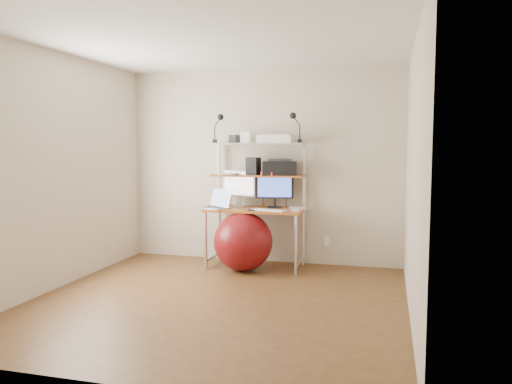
# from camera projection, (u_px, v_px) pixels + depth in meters

# --- Properties ---
(room) EXTENTS (3.60, 3.60, 3.60)m
(room) POSITION_uv_depth(u_px,v_px,m) (217.00, 173.00, 4.76)
(room) COLOR brown
(room) RESTS_ON ground
(computer_desk) EXTENTS (1.20, 0.60, 1.57)m
(computer_desk) POSITION_uv_depth(u_px,v_px,m) (257.00, 191.00, 6.23)
(computer_desk) COLOR #B55F23
(computer_desk) RESTS_ON ground
(desktop) EXTENTS (1.20, 0.60, 0.00)m
(desktop) POSITION_uv_depth(u_px,v_px,m) (255.00, 208.00, 6.19)
(desktop) COLOR #B55F23
(desktop) RESTS_ON computer_desk
(mid_shelf) EXTENTS (1.18, 0.34, 0.00)m
(mid_shelf) POSITION_uv_depth(u_px,v_px,m) (258.00, 175.00, 6.28)
(mid_shelf) COLOR #B55F23
(mid_shelf) RESTS_ON computer_desk
(top_shelf) EXTENTS (1.18, 0.34, 0.00)m
(top_shelf) POSITION_uv_depth(u_px,v_px,m) (258.00, 143.00, 6.24)
(top_shelf) COLOR silver
(top_shelf) RESTS_ON computer_desk
(floor) EXTENTS (3.60, 3.60, 0.00)m
(floor) POSITION_uv_depth(u_px,v_px,m) (217.00, 301.00, 4.87)
(floor) COLOR brown
(floor) RESTS_ON ground
(wall_outlet) EXTENTS (0.08, 0.01, 0.12)m
(wall_outlet) POSITION_uv_depth(u_px,v_px,m) (327.00, 241.00, 6.35)
(wall_outlet) COLOR white
(wall_outlet) RESTS_ON room
(monitor_silver) EXTENTS (0.45, 0.18, 0.50)m
(monitor_silver) POSITION_uv_depth(u_px,v_px,m) (239.00, 186.00, 6.37)
(monitor_silver) COLOR #BBBCC0
(monitor_silver) RESTS_ON desktop
(monitor_black) EXTENTS (0.47, 0.16, 0.47)m
(monitor_black) POSITION_uv_depth(u_px,v_px,m) (275.00, 189.00, 6.24)
(monitor_black) COLOR black
(monitor_black) RESTS_ON desktop
(laptop) EXTENTS (0.45, 0.42, 0.31)m
(laptop) POSITION_uv_depth(u_px,v_px,m) (218.00, 204.00, 6.20)
(laptop) COLOR silver
(laptop) RESTS_ON desktop
(keyboard) EXTENTS (0.45, 0.24, 0.01)m
(keyboard) POSITION_uv_depth(u_px,v_px,m) (268.00, 210.00, 5.97)
(keyboard) COLOR white
(keyboard) RESTS_ON desktop
(mouse) EXTENTS (0.09, 0.06, 0.02)m
(mouse) POSITION_uv_depth(u_px,v_px,m) (296.00, 210.00, 5.94)
(mouse) COLOR white
(mouse) RESTS_ON desktop
(mac_mini) EXTENTS (0.22, 0.22, 0.04)m
(mac_mini) POSITION_uv_depth(u_px,v_px,m) (299.00, 207.00, 6.12)
(mac_mini) COLOR silver
(mac_mini) RESTS_ON desktop
(phone) EXTENTS (0.10, 0.15, 0.01)m
(phone) POSITION_uv_depth(u_px,v_px,m) (251.00, 210.00, 6.02)
(phone) COLOR black
(phone) RESTS_ON desktop
(printer) EXTENTS (0.47, 0.37, 0.20)m
(printer) POSITION_uv_depth(u_px,v_px,m) (280.00, 168.00, 6.20)
(printer) COLOR black
(printer) RESTS_ON mid_shelf
(nas_cube) EXTENTS (0.17, 0.17, 0.22)m
(nas_cube) POSITION_uv_depth(u_px,v_px,m) (253.00, 166.00, 6.31)
(nas_cube) COLOR black
(nas_cube) RESTS_ON mid_shelf
(red_box) EXTENTS (0.18, 0.14, 0.04)m
(red_box) POSITION_uv_depth(u_px,v_px,m) (268.00, 174.00, 6.15)
(red_box) COLOR red
(red_box) RESTS_ON mid_shelf
(scanner) EXTENTS (0.43, 0.28, 0.11)m
(scanner) POSITION_uv_depth(u_px,v_px,m) (276.00, 139.00, 6.18)
(scanner) COLOR white
(scanner) RESTS_ON top_shelf
(box_white) EXTENTS (0.12, 0.10, 0.14)m
(box_white) POSITION_uv_depth(u_px,v_px,m) (246.00, 137.00, 6.27)
(box_white) COLOR white
(box_white) RESTS_ON top_shelf
(box_grey) EXTENTS (0.13, 0.13, 0.10)m
(box_grey) POSITION_uv_depth(u_px,v_px,m) (234.00, 139.00, 6.37)
(box_grey) COLOR #2D2C2F
(box_grey) RESTS_ON top_shelf
(clip_lamp_left) EXTENTS (0.14, 0.08, 0.36)m
(clip_lamp_left) POSITION_uv_depth(u_px,v_px,m) (219.00, 122.00, 6.24)
(clip_lamp_left) COLOR black
(clip_lamp_left) RESTS_ON top_shelf
(clip_lamp_right) EXTENTS (0.15, 0.08, 0.37)m
(clip_lamp_right) POSITION_uv_depth(u_px,v_px,m) (294.00, 121.00, 6.03)
(clip_lamp_right) COLOR black
(clip_lamp_right) RESTS_ON top_shelf
(exercise_ball) EXTENTS (0.72, 0.72, 0.72)m
(exercise_ball) POSITION_uv_depth(u_px,v_px,m) (243.00, 242.00, 6.04)
(exercise_ball) COLOR maroon
(exercise_ball) RESTS_ON floor
(paper_stack) EXTENTS (0.43, 0.42, 0.02)m
(paper_stack) POSITION_uv_depth(u_px,v_px,m) (230.00, 173.00, 6.37)
(paper_stack) COLOR white
(paper_stack) RESTS_ON mid_shelf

